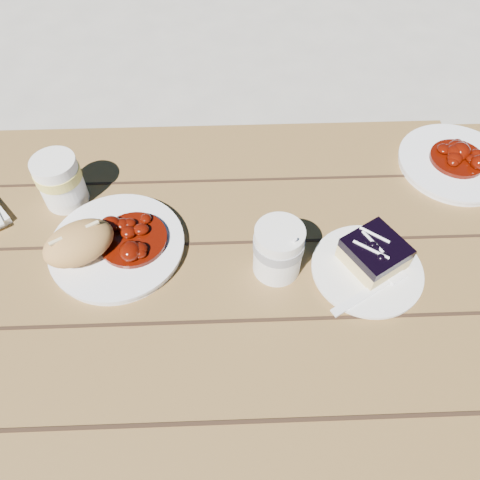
{
  "coord_description": "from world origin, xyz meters",
  "views": [
    {
      "loc": [
        0.2,
        -0.44,
        1.44
      ],
      "look_at": [
        0.22,
        0.04,
        0.81
      ],
      "focal_mm": 35.0,
      "sensor_mm": 36.0,
      "label": 1
    }
  ],
  "objects_px": {
    "bread_roll": "(79,243)",
    "dessert_plate": "(367,270)",
    "main_plate": "(117,247)",
    "picnic_table": "(131,326)",
    "second_cup": "(60,181)",
    "blueberry_cake": "(374,253)",
    "coffee_cup": "(278,250)",
    "second_plate": "(455,163)"
  },
  "relations": [
    {
      "from": "blueberry_cake",
      "to": "second_cup",
      "type": "xyz_separation_m",
      "value": [
        -0.56,
        0.18,
        0.02
      ]
    },
    {
      "from": "coffee_cup",
      "to": "second_plate",
      "type": "relative_size",
      "value": 0.45
    },
    {
      "from": "main_plate",
      "to": "dessert_plate",
      "type": "height_order",
      "value": "main_plate"
    },
    {
      "from": "bread_roll",
      "to": "main_plate",
      "type": "bearing_deg",
      "value": 19.98
    },
    {
      "from": "blueberry_cake",
      "to": "second_plate",
      "type": "height_order",
      "value": "blueberry_cake"
    },
    {
      "from": "dessert_plate",
      "to": "blueberry_cake",
      "type": "relative_size",
      "value": 1.5
    },
    {
      "from": "coffee_cup",
      "to": "second_cup",
      "type": "height_order",
      "value": "same"
    },
    {
      "from": "main_plate",
      "to": "second_plate",
      "type": "xyz_separation_m",
      "value": [
        0.68,
        0.19,
        0.0
      ]
    },
    {
      "from": "coffee_cup",
      "to": "second_plate",
      "type": "xyz_separation_m",
      "value": [
        0.39,
        0.24,
        -0.04
      ]
    },
    {
      "from": "dessert_plate",
      "to": "blueberry_cake",
      "type": "height_order",
      "value": "blueberry_cake"
    },
    {
      "from": "coffee_cup",
      "to": "main_plate",
      "type": "bearing_deg",
      "value": 170.01
    },
    {
      "from": "dessert_plate",
      "to": "picnic_table",
      "type": "bearing_deg",
      "value": -178.95
    },
    {
      "from": "main_plate",
      "to": "blueberry_cake",
      "type": "distance_m",
      "value": 0.45
    },
    {
      "from": "bread_roll",
      "to": "dessert_plate",
      "type": "relative_size",
      "value": 0.66
    },
    {
      "from": "picnic_table",
      "to": "blueberry_cake",
      "type": "xyz_separation_m",
      "value": [
        0.45,
        0.02,
        0.2
      ]
    },
    {
      "from": "blueberry_cake",
      "to": "second_cup",
      "type": "relative_size",
      "value": 1.21
    },
    {
      "from": "dessert_plate",
      "to": "coffee_cup",
      "type": "relative_size",
      "value": 1.81
    },
    {
      "from": "picnic_table",
      "to": "main_plate",
      "type": "relative_size",
      "value": 8.48
    },
    {
      "from": "second_plate",
      "to": "second_cup",
      "type": "height_order",
      "value": "second_cup"
    },
    {
      "from": "picnic_table",
      "to": "bread_roll",
      "type": "height_order",
      "value": "bread_roll"
    },
    {
      "from": "second_cup",
      "to": "picnic_table",
      "type": "bearing_deg",
      "value": -60.06
    },
    {
      "from": "main_plate",
      "to": "dessert_plate",
      "type": "distance_m",
      "value": 0.45
    },
    {
      "from": "bread_roll",
      "to": "picnic_table",
      "type": "bearing_deg",
      "value": -43.61
    },
    {
      "from": "dessert_plate",
      "to": "second_plate",
      "type": "distance_m",
      "value": 0.35
    },
    {
      "from": "main_plate",
      "to": "second_plate",
      "type": "relative_size",
      "value": 1.03
    },
    {
      "from": "picnic_table",
      "to": "coffee_cup",
      "type": "relative_size",
      "value": 19.35
    },
    {
      "from": "second_plate",
      "to": "second_cup",
      "type": "xyz_separation_m",
      "value": [
        -0.79,
        -0.07,
        0.04
      ]
    },
    {
      "from": "main_plate",
      "to": "dessert_plate",
      "type": "bearing_deg",
      "value": -8.37
    },
    {
      "from": "bread_roll",
      "to": "second_plate",
      "type": "distance_m",
      "value": 0.76
    },
    {
      "from": "picnic_table",
      "to": "second_cup",
      "type": "xyz_separation_m",
      "value": [
        -0.11,
        0.2,
        0.21
      ]
    },
    {
      "from": "bread_roll",
      "to": "second_cup",
      "type": "xyz_separation_m",
      "value": [
        -0.06,
        0.15,
        0.0
      ]
    },
    {
      "from": "picnic_table",
      "to": "coffee_cup",
      "type": "distance_m",
      "value": 0.36
    },
    {
      "from": "bread_roll",
      "to": "dessert_plate",
      "type": "xyz_separation_m",
      "value": [
        0.5,
        -0.04,
        -0.04
      ]
    },
    {
      "from": "main_plate",
      "to": "second_cup",
      "type": "distance_m",
      "value": 0.18
    },
    {
      "from": "picnic_table",
      "to": "bread_roll",
      "type": "relative_size",
      "value": 16.14
    },
    {
      "from": "picnic_table",
      "to": "dessert_plate",
      "type": "relative_size",
      "value": 10.68
    },
    {
      "from": "dessert_plate",
      "to": "coffee_cup",
      "type": "xyz_separation_m",
      "value": [
        -0.16,
        0.01,
        0.05
      ]
    },
    {
      "from": "dessert_plate",
      "to": "blueberry_cake",
      "type": "bearing_deg",
      "value": 56.31
    },
    {
      "from": "bread_roll",
      "to": "dessert_plate",
      "type": "distance_m",
      "value": 0.5
    },
    {
      "from": "main_plate",
      "to": "dessert_plate",
      "type": "xyz_separation_m",
      "value": [
        0.44,
        -0.06,
        -0.0
      ]
    },
    {
      "from": "picnic_table",
      "to": "main_plate",
      "type": "height_order",
      "value": "main_plate"
    },
    {
      "from": "bread_roll",
      "to": "blueberry_cake",
      "type": "bearing_deg",
      "value": -3.38
    }
  ]
}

